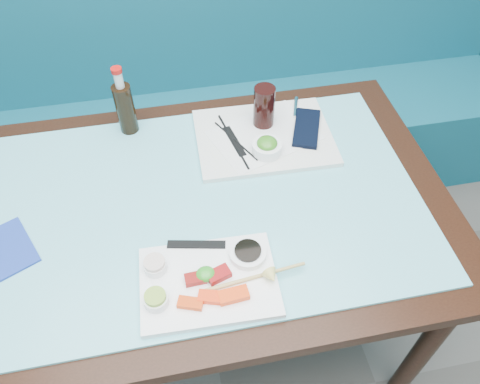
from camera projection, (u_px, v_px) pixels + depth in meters
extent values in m
cube|color=#105669|center=(184.00, 151.00, 2.18)|extent=(3.00, 0.55, 0.45)
cube|color=#105669|center=(167.00, 33.00, 1.96)|extent=(3.00, 0.12, 0.95)
cube|color=black|center=(199.00, 209.00, 1.30)|extent=(1.40, 0.90, 0.04)
cylinder|color=black|center=(425.00, 348.00, 1.43)|extent=(0.06, 0.06, 0.71)
cylinder|color=black|center=(28.00, 221.00, 1.75)|extent=(0.06, 0.06, 0.71)
cylinder|color=black|center=(344.00, 174.00, 1.90)|extent=(0.06, 0.06, 0.71)
cube|color=#66C1CD|center=(198.00, 204.00, 1.28)|extent=(1.22, 0.76, 0.01)
cube|color=white|center=(209.00, 282.00, 1.11)|extent=(0.33, 0.24, 0.02)
cube|color=#E13A09|center=(190.00, 303.00, 1.06)|extent=(0.06, 0.05, 0.01)
cube|color=#FF320A|center=(212.00, 297.00, 1.07)|extent=(0.07, 0.05, 0.02)
cube|color=#FF3D0A|center=(234.00, 295.00, 1.07)|extent=(0.07, 0.04, 0.02)
cube|color=maroon|center=(196.00, 279.00, 1.10)|extent=(0.05, 0.03, 0.02)
cube|color=maroon|center=(219.00, 275.00, 1.10)|extent=(0.06, 0.05, 0.02)
ellipsoid|color=#2C9322|center=(206.00, 274.00, 1.10)|extent=(0.05, 0.05, 0.03)
cylinder|color=white|center=(156.00, 300.00, 1.06)|extent=(0.07, 0.07, 0.02)
cylinder|color=#85AF38|center=(155.00, 296.00, 1.04)|extent=(0.06, 0.06, 0.01)
cylinder|color=white|center=(155.00, 266.00, 1.12)|extent=(0.06, 0.06, 0.02)
cylinder|color=beige|center=(154.00, 262.00, 1.10)|extent=(0.07, 0.07, 0.01)
cylinder|color=white|center=(248.00, 253.00, 1.14)|extent=(0.11, 0.11, 0.02)
cylinder|color=black|center=(248.00, 250.00, 1.13)|extent=(0.07, 0.07, 0.01)
cone|color=#EDDF70|center=(272.00, 276.00, 1.09)|extent=(0.04, 0.04, 0.04)
cube|color=black|center=(196.00, 244.00, 1.17)|extent=(0.15, 0.05, 0.00)
cylinder|color=tan|center=(255.00, 277.00, 1.11)|extent=(0.25, 0.04, 0.01)
cylinder|color=tan|center=(260.00, 276.00, 1.11)|extent=(0.23, 0.03, 0.01)
cube|color=silver|center=(264.00, 137.00, 1.44)|extent=(0.42, 0.32, 0.02)
cube|color=white|center=(264.00, 135.00, 1.44)|extent=(0.36, 0.31, 0.00)
cylinder|color=white|center=(267.00, 148.00, 1.38)|extent=(0.11, 0.11, 0.04)
ellipsoid|color=#34791C|center=(267.00, 143.00, 1.36)|extent=(0.08, 0.08, 0.03)
cylinder|color=black|center=(264.00, 107.00, 1.42)|extent=(0.08, 0.08, 0.13)
cube|color=black|center=(307.00, 128.00, 1.45)|extent=(0.13, 0.19, 0.01)
cylinder|color=silver|center=(296.00, 107.00, 1.52)|extent=(0.04, 0.10, 0.01)
cylinder|color=black|center=(233.00, 141.00, 1.42)|extent=(0.05, 0.25, 0.01)
cylinder|color=black|center=(236.00, 141.00, 1.42)|extent=(0.10, 0.19, 0.01)
cube|color=black|center=(234.00, 141.00, 1.42)|extent=(0.05, 0.14, 0.00)
cylinder|color=black|center=(125.00, 109.00, 1.42)|extent=(0.06, 0.06, 0.16)
cylinder|color=silver|center=(119.00, 80.00, 1.34)|extent=(0.03, 0.03, 0.05)
cylinder|color=#BB0F0B|center=(116.00, 70.00, 1.31)|extent=(0.03, 0.03, 0.01)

